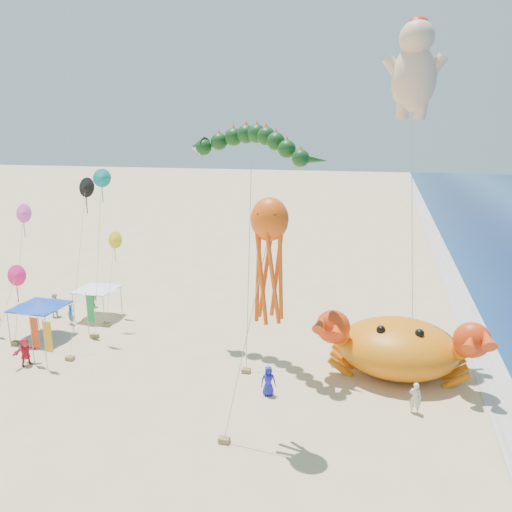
{
  "coord_description": "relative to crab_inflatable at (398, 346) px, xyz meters",
  "views": [
    {
      "loc": [
        5.39,
        -26.26,
        13.75
      ],
      "look_at": [
        -2.0,
        2.0,
        6.5
      ],
      "focal_mm": 35.0,
      "sensor_mm": 36.0,
      "label": 1
    }
  ],
  "objects": [
    {
      "name": "octopus_kite",
      "position": [
        -5.88,
        -7.74,
        7.04
      ],
      "size": [
        2.86,
        1.99,
        11.15
      ],
      "color": "#FF570D",
      "rests_on": "ground"
    },
    {
      "name": "crab_inflatable",
      "position": [
        0.0,
        0.0,
        0.0
      ],
      "size": [
        9.26,
        5.66,
        4.06
      ],
      "color": "orange",
      "rests_on": "ground"
    },
    {
      "name": "cherub_kite",
      "position": [
        -0.08,
        3.66,
        15.62
      ],
      "size": [
        2.54,
        3.84,
        20.03
      ],
      "color": "#F0BE93",
      "rests_on": "ground"
    },
    {
      "name": "dragon_kite",
      "position": [
        -9.07,
        0.69,
        11.05
      ],
      "size": [
        9.39,
        5.49,
        13.89
      ],
      "color": "#0E3511",
      "rests_on": "ground"
    },
    {
      "name": "canopy_blue",
      "position": [
        -23.57,
        -0.5,
        0.65
      ],
      "size": [
        3.43,
        3.43,
        2.71
      ],
      "color": "gray",
      "rests_on": "ground"
    },
    {
      "name": "feather_flags",
      "position": [
        -22.01,
        -2.39,
        0.23
      ],
      "size": [
        7.3,
        4.98,
        3.2
      ],
      "color": "gray",
      "rests_on": "ground"
    },
    {
      "name": "canopy_white",
      "position": [
        -21.94,
        3.89,
        0.65
      ],
      "size": [
        3.05,
        3.05,
        2.71
      ],
      "color": "gray",
      "rests_on": "ground"
    },
    {
      "name": "foam_strip",
      "position": [
        5.41,
        -1.56,
        -1.78
      ],
      "size": [
        320.0,
        320.0,
        0.0
      ],
      "primitive_type": "plane",
      "color": "silver",
      "rests_on": "ground"
    },
    {
      "name": "beachgoers",
      "position": [
        -19.35,
        0.15,
        -0.92
      ],
      "size": [
        26.88,
        11.7,
        1.85
      ],
      "color": "#297B2E",
      "rests_on": "ground"
    },
    {
      "name": "ground",
      "position": [
        -6.59,
        -1.56,
        -1.79
      ],
      "size": [
        320.0,
        320.0,
        0.0
      ],
      "primitive_type": "plane",
      "color": "#D1B784",
      "rests_on": "ground"
    },
    {
      "name": "small_kites",
      "position": [
        -21.73,
        0.85,
        5.51
      ],
      "size": [
        6.54,
        11.57,
        11.37
      ],
      "color": "#F050CB",
      "rests_on": "ground"
    }
  ]
}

